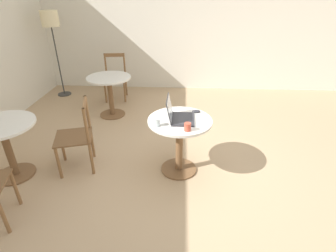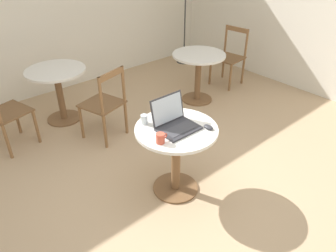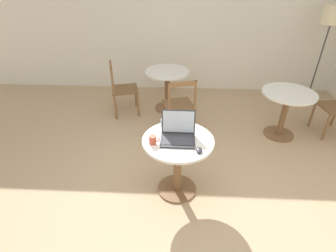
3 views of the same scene
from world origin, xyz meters
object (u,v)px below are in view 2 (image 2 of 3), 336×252
chair_far_left (4,113)px  mouse (208,127)px  cafe_table_far (58,83)px  drinking_glass (144,119)px  mug (161,138)px  cafe_table_near (176,145)px  chair_far_front (105,104)px  cafe_table_mid (198,67)px  chair_mid_right (229,57)px  laptop (175,122)px

chair_far_left → mouse: chair_far_left is taller
cafe_table_far → drinking_glass: (0.05, -1.79, 0.24)m
mouse → mug: (-0.47, 0.11, 0.03)m
mouse → drinking_glass: size_ratio=1.14×
chair_far_left → mug: bearing=-69.2°
cafe_table_near → chair_far_left: bearing=118.2°
chair_far_front → mouse: 1.51m
mug → drinking_glass: mug is taller
cafe_table_far → cafe_table_mid: bearing=-23.6°
mug → chair_far_front: bearing=79.3°
mouse → chair_far_left: bearing=120.5°
chair_mid_right → laptop: size_ratio=2.51×
cafe_table_near → chair_far_front: (-0.00, 1.27, -0.08)m
chair_far_front → mug: 1.42m
mouse → mug: size_ratio=0.89×
cafe_table_mid → drinking_glass: size_ratio=8.70×
cafe_table_near → laptop: 0.25m
chair_far_left → mouse: (1.20, -2.04, 0.28)m
chair_mid_right → mug: (-2.66, -1.45, 0.31)m
chair_mid_right → cafe_table_near: bearing=-150.4°
cafe_table_mid → chair_mid_right: bearing=7.2°
drinking_glass → cafe_table_near: bearing=-56.1°
mouse → mug: bearing=166.6°
mouse → cafe_table_near: bearing=136.8°
cafe_table_near → mug: (-0.26, -0.09, 0.24)m
chair_far_front → laptop: (-0.00, -1.26, 0.32)m
cafe_table_far → mug: size_ratio=6.79×
chair_mid_right → chair_far_front: bearing=-177.9°
chair_far_front → chair_far_left: bearing=150.2°
chair_far_left → laptop: (0.98, -1.82, 0.32)m
cafe_table_far → chair_far_left: size_ratio=0.84×
cafe_table_near → mouse: bearing=-43.2°
cafe_table_mid → laptop: bearing=-141.8°
chair_far_front → chair_far_left: 1.14m
laptop → mouse: size_ratio=3.61×
cafe_table_far → chair_far_left: (-0.76, -0.21, -0.08)m
cafe_table_far → laptop: 2.06m
mouse → drinking_glass: 0.59m
cafe_table_mid → drinking_glass: drinking_glass is taller
drinking_glass → chair_mid_right: bearing=23.3°
chair_far_front → mouse: chair_far_front is taller
mouse → drinking_glass: bearing=130.2°
cafe_table_near → laptop: (-0.00, 0.01, 0.25)m
chair_far_front → mug: size_ratio=8.10×
cafe_table_mid → mug: mug is taller
cafe_table_near → drinking_glass: 0.39m
laptop → mouse: (0.21, -0.21, -0.04)m
cafe_table_near → drinking_glass: (-0.17, 0.25, 0.24)m
mouse → drinking_glass: drinking_glass is taller
cafe_table_mid → laptop: (-1.58, -1.24, 0.25)m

